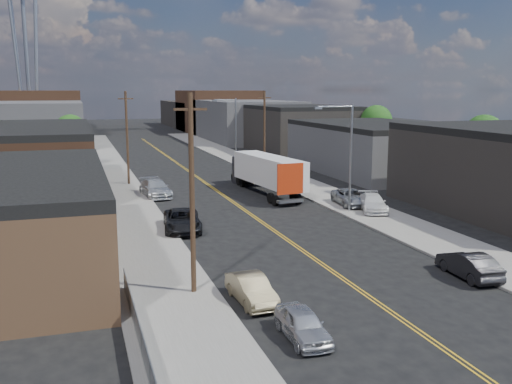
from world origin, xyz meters
TOP-DOWN VIEW (x-y plane):
  - ground at (0.00, 60.00)m, footprint 260.00×260.00m
  - centerline at (0.00, 45.00)m, footprint 0.32×120.00m
  - sidewalk_left at (-9.50, 45.00)m, footprint 5.00×140.00m
  - sidewalk_right at (9.50, 45.00)m, footprint 5.00×140.00m
  - warehouse_brown at (-18.00, 44.00)m, footprint 12.00×26.00m
  - industrial_right_b at (22.00, 46.00)m, footprint 14.00×24.00m
  - industrial_right_c at (22.00, 72.00)m, footprint 14.00×22.00m
  - skyline_left_a at (-20.00, 95.00)m, footprint 16.00×30.00m
  - skyline_right_a at (20.00, 95.00)m, footprint 16.00×30.00m
  - skyline_left_b at (-20.00, 120.00)m, footprint 16.00×26.00m
  - skyline_right_b at (20.00, 120.00)m, footprint 16.00×26.00m
  - skyline_left_c at (-20.00, 140.00)m, footprint 16.00×40.00m
  - skyline_right_c at (20.00, 140.00)m, footprint 16.00×40.00m
  - streetlight_near at (7.60, 25.00)m, footprint 3.39×0.25m
  - streetlight_far at (7.60, 60.00)m, footprint 3.39×0.25m
  - utility_pole_left_near at (-8.20, 10.00)m, footprint 1.60×0.26m
  - utility_pole_left_far at (-8.20, 45.00)m, footprint 1.60×0.26m
  - utility_pole_right at (8.20, 48.00)m, footprint 1.60×0.26m
  - chainlink_fence at (-11.50, 3.50)m, footprint 0.05×16.00m
  - tree_left_far at (-13.94, 62.00)m, footprint 4.35×4.20m
  - tree_right_near at (30.06, 36.00)m, footprint 4.60×4.48m
  - tree_right_far at (30.06, 60.00)m, footprint 4.85×4.76m
  - semi_truck at (4.17, 36.02)m, footprint 3.82×14.94m
  - car_left_a at (-5.00, 3.48)m, footprint 1.58×3.79m
  - car_left_b at (-5.80, 8.00)m, footprint 1.65×4.15m
  - car_left_c at (-6.40, 23.10)m, footprint 3.25×5.86m
  - car_left_d at (-6.40, 37.27)m, footprint 2.84×5.85m
  - car_right_oncoming at (6.60, 8.00)m, footprint 1.79×4.44m
  - car_right_lot_a at (9.30, 27.35)m, footprint 2.92×5.26m
  - car_right_lot_b at (9.85, 24.46)m, footprint 3.40×5.20m
  - car_right_lot_c at (9.11, 44.50)m, footprint 3.59×4.94m
  - car_ahead_truck at (4.12, 42.00)m, footprint 2.41×4.82m

SIDE VIEW (x-z plane):
  - ground at x=0.00m, z-range 0.00..0.00m
  - centerline at x=0.00m, z-range 0.00..0.01m
  - sidewalk_left at x=-9.50m, z-range 0.00..0.15m
  - sidewalk_right at x=9.50m, z-range 0.00..0.15m
  - car_left_a at x=-5.00m, z-range 0.00..1.28m
  - car_ahead_truck at x=4.12m, z-range 0.00..1.31m
  - chainlink_fence at x=-11.50m, z-range 0.04..1.27m
  - car_left_b at x=-5.80m, z-range 0.00..1.35m
  - car_right_oncoming at x=6.60m, z-range 0.00..1.43m
  - car_left_c at x=-6.40m, z-range 0.00..1.55m
  - car_left_d at x=-6.40m, z-range 0.00..1.64m
  - car_right_lot_a at x=9.30m, z-range 0.15..1.54m
  - car_right_lot_b at x=9.85m, z-range 0.15..1.55m
  - car_right_lot_c at x=9.11m, z-range 0.15..1.71m
  - semi_truck at x=4.17m, z-range 0.27..4.11m
  - industrial_right_b at x=22.00m, z-range 0.00..6.10m
  - warehouse_brown at x=-18.00m, z-range 0.00..6.60m
  - skyline_left_c at x=-20.00m, z-range 0.00..7.00m
  - skyline_right_c at x=20.00m, z-range 0.00..7.00m
  - industrial_right_c at x=22.00m, z-range 0.00..7.60m
  - skyline_left_a at x=-20.00m, z-range 0.00..8.00m
  - skyline_right_a at x=20.00m, z-range 0.00..8.00m
  - tree_left_far at x=-13.94m, z-range 1.08..8.05m
  - tree_right_near at x=30.06m, z-range 1.15..8.59m
  - skyline_left_b at x=-20.00m, z-range 0.00..10.00m
  - skyline_right_b at x=20.00m, z-range 0.00..10.00m
  - utility_pole_left_near at x=-8.20m, z-range 0.14..10.14m
  - utility_pole_left_far at x=-8.20m, z-range 0.14..10.14m
  - utility_pole_right at x=8.20m, z-range 0.14..10.14m
  - tree_right_far at x=30.06m, z-range 1.22..9.13m
  - streetlight_near at x=7.60m, z-range 0.83..9.83m
  - streetlight_far at x=7.60m, z-range 0.83..9.83m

